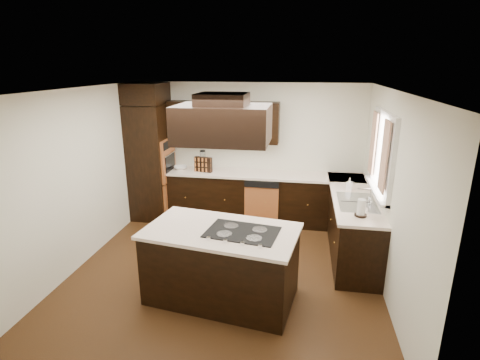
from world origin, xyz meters
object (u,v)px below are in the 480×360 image
Objects in this scene: island at (222,265)px; range_hood at (223,124)px; oven_column at (151,162)px; spice_rack at (203,164)px.

island is 1.66× the size of range_hood.
range_hood is at bearing 93.16° from island.
oven_column is 3.08m from island.
spice_rack is at bearing 1.34° from oven_column.
oven_column is 1.21× the size of island.
oven_column is at bearing 129.74° from range_hood.
spice_rack is (-0.86, 2.40, 0.62)m from island.
island is (1.86, -2.38, -0.62)m from oven_column.
range_hood is at bearing -55.60° from spice_rack.
oven_column reaches higher than island.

